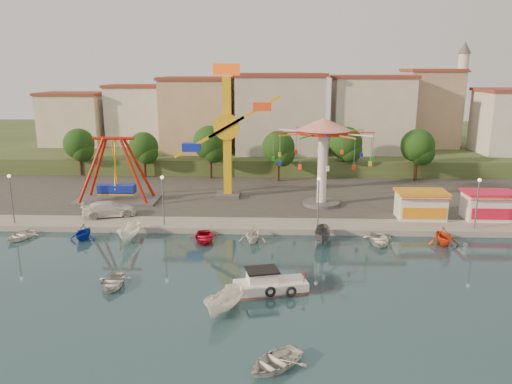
{
  "coord_description": "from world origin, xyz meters",
  "views": [
    {
      "loc": [
        3.56,
        -36.41,
        16.57
      ],
      "look_at": [
        1.59,
        14.0,
        4.0
      ],
      "focal_mm": 35.0,
      "sensor_mm": 36.0,
      "label": 1
    }
  ],
  "objects_px": {
    "wave_swinger": "(323,142)",
    "cabin_motorboat": "(269,285)",
    "van": "(109,209)",
    "pirate_ship_ride": "(116,171)",
    "skiff": "(225,302)",
    "rowboat_a": "(113,282)",
    "kamikaze_tower": "(231,137)"
  },
  "relations": [
    {
      "from": "cabin_motorboat",
      "to": "kamikaze_tower",
      "type": "bearing_deg",
      "value": 86.89
    },
    {
      "from": "rowboat_a",
      "to": "skiff",
      "type": "height_order",
      "value": "skiff"
    },
    {
      "from": "wave_swinger",
      "to": "skiff",
      "type": "xyz_separation_m",
      "value": [
        -8.97,
        -26.41,
        -7.39
      ]
    },
    {
      "from": "skiff",
      "to": "van",
      "type": "bearing_deg",
      "value": 153.96
    },
    {
      "from": "van",
      "to": "pirate_ship_ride",
      "type": "bearing_deg",
      "value": -9.16
    },
    {
      "from": "pirate_ship_ride",
      "to": "wave_swinger",
      "type": "distance_m",
      "value": 25.25
    },
    {
      "from": "pirate_ship_ride",
      "to": "cabin_motorboat",
      "type": "xyz_separation_m",
      "value": [
        18.99,
        -23.59,
        -3.88
      ]
    },
    {
      "from": "wave_swinger",
      "to": "van",
      "type": "xyz_separation_m",
      "value": [
        -23.86,
        -5.65,
        -6.75
      ]
    },
    {
      "from": "cabin_motorboat",
      "to": "rowboat_a",
      "type": "height_order",
      "value": "cabin_motorboat"
    },
    {
      "from": "pirate_ship_ride",
      "to": "van",
      "type": "xyz_separation_m",
      "value": [
        1.09,
        -6.36,
        -2.95
      ]
    },
    {
      "from": "cabin_motorboat",
      "to": "van",
      "type": "relative_size",
      "value": 1.0
    },
    {
      "from": "pirate_ship_ride",
      "to": "skiff",
      "type": "height_order",
      "value": "pirate_ship_ride"
    },
    {
      "from": "van",
      "to": "rowboat_a",
      "type": "bearing_deg",
      "value": 179.89
    },
    {
      "from": "wave_swinger",
      "to": "cabin_motorboat",
      "type": "bearing_deg",
      "value": -104.59
    },
    {
      "from": "pirate_ship_ride",
      "to": "skiff",
      "type": "relative_size",
      "value": 2.4
    },
    {
      "from": "kamikaze_tower",
      "to": "rowboat_a",
      "type": "distance_m",
      "value": 27.74
    },
    {
      "from": "kamikaze_tower",
      "to": "rowboat_a",
      "type": "bearing_deg",
      "value": -105.46
    },
    {
      "from": "kamikaze_tower",
      "to": "van",
      "type": "height_order",
      "value": "kamikaze_tower"
    },
    {
      "from": "kamikaze_tower",
      "to": "skiff",
      "type": "height_order",
      "value": "kamikaze_tower"
    },
    {
      "from": "cabin_motorboat",
      "to": "skiff",
      "type": "height_order",
      "value": "cabin_motorboat"
    },
    {
      "from": "cabin_motorboat",
      "to": "wave_swinger",
      "type": "bearing_deg",
      "value": 61.21
    },
    {
      "from": "kamikaze_tower",
      "to": "cabin_motorboat",
      "type": "xyz_separation_m",
      "value": [
        5.1,
        -26.03,
        -7.83
      ]
    },
    {
      "from": "pirate_ship_ride",
      "to": "cabin_motorboat",
      "type": "relative_size",
      "value": 1.72
    },
    {
      "from": "rowboat_a",
      "to": "kamikaze_tower",
      "type": "bearing_deg",
      "value": 68.07
    },
    {
      "from": "skiff",
      "to": "wave_swinger",
      "type": "bearing_deg",
      "value": 99.54
    },
    {
      "from": "van",
      "to": "cabin_motorboat",
      "type": "bearing_deg",
      "value": -152.8
    },
    {
      "from": "rowboat_a",
      "to": "van",
      "type": "distance_m",
      "value": 17.78
    },
    {
      "from": "kamikaze_tower",
      "to": "rowboat_a",
      "type": "height_order",
      "value": "kamikaze_tower"
    },
    {
      "from": "wave_swinger",
      "to": "cabin_motorboat",
      "type": "distance_m",
      "value": 24.86
    },
    {
      "from": "kamikaze_tower",
      "to": "cabin_motorboat",
      "type": "height_order",
      "value": "kamikaze_tower"
    },
    {
      "from": "wave_swinger",
      "to": "skiff",
      "type": "distance_m",
      "value": 28.85
    },
    {
      "from": "kamikaze_tower",
      "to": "wave_swinger",
      "type": "distance_m",
      "value": 11.5
    }
  ]
}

